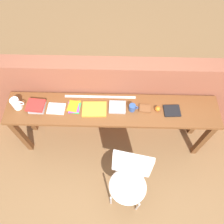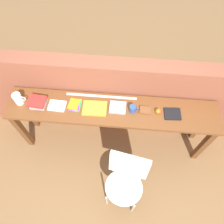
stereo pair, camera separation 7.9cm
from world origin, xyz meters
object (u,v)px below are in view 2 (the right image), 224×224
object	(u,v)px
chair_white_moulded	(126,180)
magazine_cycling	(57,106)
book_open_centre	(95,108)
mug	(133,109)
book_stack_leftmost	(38,102)
leather_journal_brown	(145,110)
pitcher_white	(18,99)
book_repair_rightmost	(172,114)
sports_ball_small	(158,111)
pamphlet_pile_colourful	(75,105)

from	to	relation	value
chair_white_moulded	magazine_cycling	world-z (taller)	magazine_cycling
book_open_centre	mug	size ratio (longest dim) A/B	2.54
chair_white_moulded	mug	xyz separation A→B (m)	(0.02, 0.71, 0.40)
book_stack_leftmost	leather_journal_brown	size ratio (longest dim) A/B	1.61
leather_journal_brown	book_open_centre	bearing A→B (deg)	-173.64
pitcher_white	chair_white_moulded	bearing A→B (deg)	-28.46
book_repair_rightmost	sports_ball_small	bearing A→B (deg)	173.11
magazine_cycling	book_open_centre	bearing A→B (deg)	2.66
book_repair_rightmost	leather_journal_brown	bearing A→B (deg)	172.91
leather_journal_brown	book_repair_rightmost	distance (m)	0.31
book_stack_leftmost	book_open_centre	world-z (taller)	book_stack_leftmost
mug	sports_ball_small	world-z (taller)	mug
magazine_cycling	mug	bearing A→B (deg)	3.37
sports_ball_small	book_open_centre	bearing A→B (deg)	-178.99
mug	book_repair_rightmost	xyz separation A→B (m)	(0.46, -0.01, -0.03)
pamphlet_pile_colourful	book_repair_rightmost	bearing A→B (deg)	-1.48
leather_journal_brown	book_repair_rightmost	bearing A→B (deg)	-0.06
pitcher_white	book_repair_rightmost	xyz separation A→B (m)	(1.79, -0.01, -0.07)
leather_journal_brown	book_repair_rightmost	size ratio (longest dim) A/B	0.69
magazine_cycling	book_stack_leftmost	bearing A→B (deg)	-178.96
chair_white_moulded	pitcher_white	size ratio (longest dim) A/B	4.85
pamphlet_pile_colourful	book_open_centre	bearing A→B (deg)	-7.28
chair_white_moulded	leather_journal_brown	xyz separation A→B (m)	(0.17, 0.72, 0.37)
chair_white_moulded	book_repair_rightmost	bearing A→B (deg)	55.42
pitcher_white	book_repair_rightmost	size ratio (longest dim) A/B	0.98
magazine_cycling	book_open_centre	world-z (taller)	book_open_centre
chair_white_moulded	mug	distance (m)	0.81
chair_white_moulded	pitcher_white	xyz separation A→B (m)	(-1.31, 0.71, 0.43)
mug	book_repair_rightmost	distance (m)	0.46
magazine_cycling	mug	world-z (taller)	mug
pitcher_white	pamphlet_pile_colourful	size ratio (longest dim) A/B	0.99
book_open_centre	pamphlet_pile_colourful	bearing A→B (deg)	171.00
book_open_centre	sports_ball_small	xyz separation A→B (m)	(0.73, 0.01, 0.02)
mug	leather_journal_brown	world-z (taller)	mug
book_stack_leftmost	leather_journal_brown	world-z (taller)	book_stack_leftmost
sports_ball_small	pamphlet_pile_colourful	bearing A→B (deg)	178.94
pamphlet_pile_colourful	leather_journal_brown	size ratio (longest dim) A/B	1.43
chair_white_moulded	pitcher_white	distance (m)	1.55
magazine_cycling	mug	xyz separation A→B (m)	(0.88, 0.01, 0.04)
mug	leather_journal_brown	xyz separation A→B (m)	(0.15, 0.01, -0.03)
pamphlet_pile_colourful	book_open_centre	size ratio (longest dim) A/B	0.66
leather_journal_brown	sports_ball_small	size ratio (longest dim) A/B	2.13
mug	leather_journal_brown	size ratio (longest dim) A/B	0.85
sports_ball_small	mug	bearing A→B (deg)	-179.66
magazine_cycling	pamphlet_pile_colourful	xyz separation A→B (m)	(0.20, 0.03, -0.00)
magazine_cycling	mug	size ratio (longest dim) A/B	1.83
leather_journal_brown	book_repair_rightmost	xyz separation A→B (m)	(0.31, -0.02, -0.00)
mug	leather_journal_brown	bearing A→B (deg)	4.91
pitcher_white	mug	xyz separation A→B (m)	(1.33, -0.00, -0.03)
magazine_cycling	book_open_centre	distance (m)	0.44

